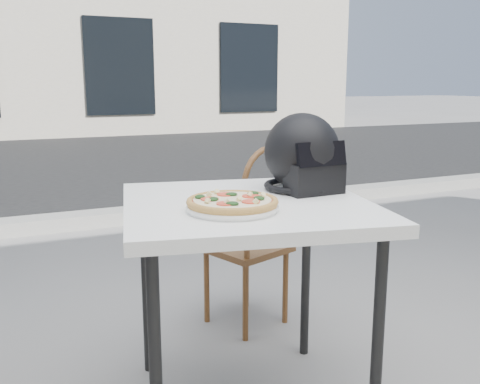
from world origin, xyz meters
name	(u,v)px	position (x,y,z in m)	size (l,w,h in m)	color
street_asphalt	(69,163)	(0.00, 7.00, 0.00)	(30.00, 8.00, 0.00)	black
curb	(123,216)	(0.00, 3.00, 0.06)	(30.00, 0.25, 0.12)	gray
cafe_table_main	(246,221)	(-0.16, 0.01, 0.75)	(1.03, 1.03, 0.82)	white
plate	(232,208)	(-0.27, -0.11, 0.83)	(0.34, 0.34, 0.02)	white
pizza	(232,201)	(-0.27, -0.11, 0.85)	(0.31, 0.31, 0.04)	#BE8D45
helmet	(303,156)	(0.12, 0.10, 0.95)	(0.31, 0.32, 0.30)	black
cafe_chair_main	(256,228)	(0.17, 0.63, 0.53)	(0.46, 0.46, 0.95)	brown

